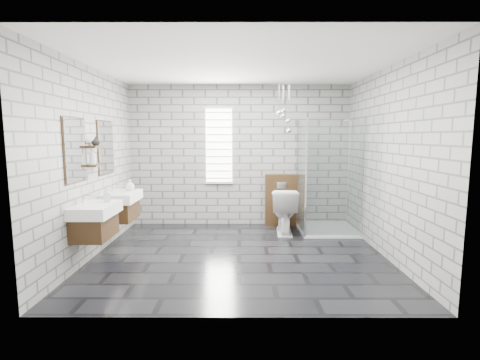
{
  "coord_description": "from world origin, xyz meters",
  "views": [
    {
      "loc": [
        0.03,
        -4.94,
        1.72
      ],
      "look_at": [
        0.01,
        0.35,
        1.06
      ],
      "focal_mm": 26.0,
      "sensor_mm": 36.0,
      "label": 1
    }
  ],
  "objects_px": {
    "vanity_right": "(119,198)",
    "cistern_panel": "(281,200)",
    "vanity_left": "(93,211)",
    "toilet": "(284,211)",
    "shower_enclosure": "(323,205)"
  },
  "relations": [
    {
      "from": "vanity_left",
      "to": "toilet",
      "type": "distance_m",
      "value": 3.2
    },
    {
      "from": "vanity_right",
      "to": "cistern_panel",
      "type": "xyz_separation_m",
      "value": [
        2.71,
        1.21,
        -0.26
      ]
    },
    {
      "from": "vanity_right",
      "to": "cistern_panel",
      "type": "distance_m",
      "value": 2.97
    },
    {
      "from": "shower_enclosure",
      "to": "toilet",
      "type": "height_order",
      "value": "shower_enclosure"
    },
    {
      "from": "vanity_left",
      "to": "toilet",
      "type": "bearing_deg",
      "value": 31.73
    },
    {
      "from": "vanity_right",
      "to": "shower_enclosure",
      "type": "height_order",
      "value": "shower_enclosure"
    },
    {
      "from": "cistern_panel",
      "to": "toilet",
      "type": "relative_size",
      "value": 1.23
    },
    {
      "from": "vanity_left",
      "to": "vanity_right",
      "type": "height_order",
      "value": "same"
    },
    {
      "from": "vanity_right",
      "to": "toilet",
      "type": "bearing_deg",
      "value": 13.92
    },
    {
      "from": "cistern_panel",
      "to": "toilet",
      "type": "distance_m",
      "value": 0.54
    },
    {
      "from": "vanity_right",
      "to": "cistern_panel",
      "type": "relative_size",
      "value": 1.57
    },
    {
      "from": "vanity_left",
      "to": "shower_enclosure",
      "type": "relative_size",
      "value": 0.77
    },
    {
      "from": "cistern_panel",
      "to": "toilet",
      "type": "xyz_separation_m",
      "value": [
        0.0,
        -0.54,
        -0.09
      ]
    },
    {
      "from": "vanity_right",
      "to": "toilet",
      "type": "height_order",
      "value": "vanity_right"
    },
    {
      "from": "vanity_left",
      "to": "vanity_right",
      "type": "bearing_deg",
      "value": 90.0
    }
  ]
}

